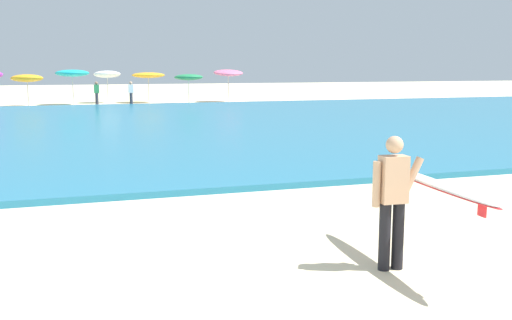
% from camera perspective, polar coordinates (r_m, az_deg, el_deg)
% --- Properties ---
extents(sea, '(120.00, 28.00, 0.14)m').
position_cam_1_polar(sea, '(25.70, -16.90, 2.97)').
color(sea, teal).
rests_on(sea, ground).
extents(surfer_with_board, '(0.99, 2.95, 1.73)m').
position_cam_1_polar(surfer_with_board, '(7.86, 14.48, -2.78)').
color(surfer_with_board, black).
rests_on(surfer_with_board, ground).
extents(beach_umbrella_3, '(1.97, 2.00, 2.10)m').
position_cam_1_polar(beach_umbrella_3, '(41.01, -21.01, 7.30)').
color(beach_umbrella_3, beige).
rests_on(beach_umbrella_3, ground).
extents(beach_umbrella_4, '(2.19, 2.20, 2.36)m').
position_cam_1_polar(beach_umbrella_4, '(41.82, -17.14, 7.92)').
color(beach_umbrella_4, beige).
rests_on(beach_umbrella_4, ground).
extents(beach_umbrella_5, '(1.85, 1.87, 2.31)m').
position_cam_1_polar(beach_umbrella_5, '(43.35, -14.03, 7.95)').
color(beach_umbrella_5, beige).
rests_on(beach_umbrella_5, ground).
extents(beach_umbrella_6, '(2.30, 2.30, 2.13)m').
position_cam_1_polar(beach_umbrella_6, '(43.10, -10.24, 7.97)').
color(beach_umbrella_6, beige).
rests_on(beach_umbrella_6, ground).
extents(beach_umbrella_7, '(1.96, 1.97, 2.05)m').
position_cam_1_polar(beach_umbrella_7, '(41.45, -6.45, 7.86)').
color(beach_umbrella_7, beige).
rests_on(beach_umbrella_7, ground).
extents(beach_umbrella_8, '(2.10, 2.13, 2.39)m').
position_cam_1_polar(beach_umbrella_8, '(43.34, -2.67, 8.31)').
color(beach_umbrella_8, beige).
rests_on(beach_umbrella_8, ground).
extents(beachgoer_near_row_left, '(0.32, 0.20, 1.58)m').
position_cam_1_polar(beachgoer_near_row_left, '(39.94, -11.84, 6.30)').
color(beachgoer_near_row_left, '#383842').
rests_on(beachgoer_near_row_left, ground).
extents(beachgoer_near_row_right, '(0.32, 0.20, 1.58)m').
position_cam_1_polar(beachgoer_near_row_right, '(40.21, -14.96, 6.20)').
color(beachgoer_near_row_right, '#383842').
rests_on(beachgoer_near_row_right, ground).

